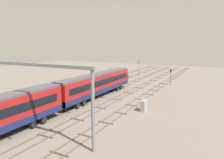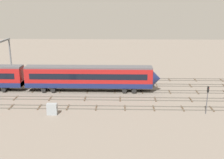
{
  "view_description": "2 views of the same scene",
  "coord_description": "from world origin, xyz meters",
  "px_view_note": "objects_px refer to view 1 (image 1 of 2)",
  "views": [
    {
      "loc": [
        -35.58,
        -22.06,
        10.79
      ],
      "look_at": [
        5.21,
        -0.64,
        2.98
      ],
      "focal_mm": 33.31,
      "sensor_mm": 36.0,
      "label": 1
    },
    {
      "loc": [
        6.07,
        -50.94,
        17.06
      ],
      "look_at": [
        4.67,
        0.91,
        2.15
      ],
      "focal_mm": 44.64,
      "sensor_mm": 36.0,
      "label": 2
    }
  ],
  "objects_px": {
    "relay_cabinet": "(144,106)",
    "signal_light_trackside_departure": "(171,75)",
    "speed_sign_mid_trackside": "(139,66)",
    "overhead_gantry": "(14,78)"
  },
  "relations": [
    {
      "from": "overhead_gantry",
      "to": "relay_cabinet",
      "type": "height_order",
      "value": "overhead_gantry"
    },
    {
      "from": "speed_sign_mid_trackside",
      "to": "signal_light_trackside_departure",
      "type": "xyz_separation_m",
      "value": [
        -9.15,
        -12.32,
        -0.83
      ]
    },
    {
      "from": "overhead_gantry",
      "to": "signal_light_trackside_departure",
      "type": "height_order",
      "value": "overhead_gantry"
    },
    {
      "from": "speed_sign_mid_trackside",
      "to": "relay_cabinet",
      "type": "height_order",
      "value": "speed_sign_mid_trackside"
    },
    {
      "from": "speed_sign_mid_trackside",
      "to": "relay_cabinet",
      "type": "relative_size",
      "value": 3.22
    },
    {
      "from": "speed_sign_mid_trackside",
      "to": "relay_cabinet",
      "type": "xyz_separation_m",
      "value": [
        -32.89,
        -13.17,
        -2.86
      ]
    },
    {
      "from": "speed_sign_mid_trackside",
      "to": "overhead_gantry",
      "type": "bearing_deg",
      "value": -178.02
    },
    {
      "from": "signal_light_trackside_departure",
      "to": "speed_sign_mid_trackside",
      "type": "bearing_deg",
      "value": 53.41
    },
    {
      "from": "relay_cabinet",
      "to": "signal_light_trackside_departure",
      "type": "bearing_deg",
      "value": 2.05
    },
    {
      "from": "relay_cabinet",
      "to": "speed_sign_mid_trackside",
      "type": "bearing_deg",
      "value": 21.83
    }
  ]
}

